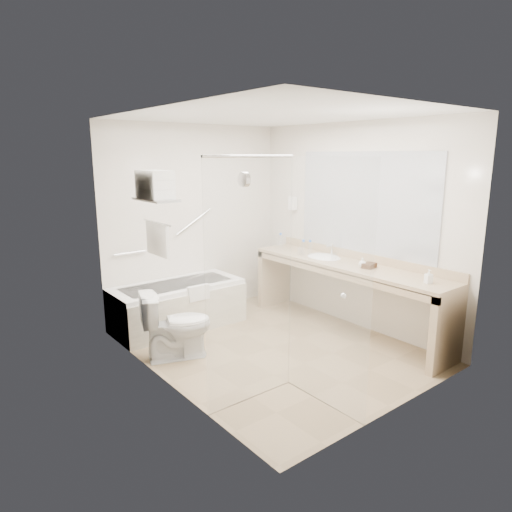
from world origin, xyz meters
TOP-DOWN VIEW (x-y plane):
  - floor at (0.00, 0.00)m, footprint 3.20×3.20m
  - ceiling at (0.00, 0.00)m, footprint 2.60×3.20m
  - wall_back at (0.00, 1.60)m, footprint 2.60×0.10m
  - wall_front at (0.00, -1.60)m, footprint 2.60×0.10m
  - wall_left at (-1.30, 0.00)m, footprint 0.10×3.20m
  - wall_right at (1.30, 0.00)m, footprint 0.10×3.20m
  - bathtub at (-0.50, 1.24)m, footprint 1.60×0.73m
  - grab_bar_short at (-0.95, 1.56)m, footprint 0.40×0.03m
  - grab_bar_long at (-0.05, 1.56)m, footprint 0.53×0.03m
  - shower_enclosure at (-0.63, -0.93)m, footprint 0.96×0.91m
  - towel_shelf at (-1.17, 0.35)m, footprint 0.24×0.55m
  - vanity_counter at (1.02, -0.15)m, footprint 0.55×2.70m
  - sink at (1.05, 0.25)m, footprint 0.40×0.52m
  - faucet at (1.20, 0.25)m, footprint 0.03×0.03m
  - mirror at (1.29, -0.15)m, footprint 0.02×2.00m
  - hairdryer_unit at (1.25, 1.05)m, footprint 0.08×0.10m
  - toilet at (-0.95, 0.45)m, footprint 0.83×0.63m
  - amenity_basket at (1.04, -0.47)m, footprint 0.18×0.14m
  - soap_bottle_a at (0.99, -1.23)m, footprint 0.11×0.15m
  - soap_bottle_b at (1.00, -0.40)m, footprint 0.09×0.11m
  - water_bottle_left at (0.99, 0.43)m, footprint 0.06×0.06m
  - water_bottle_mid at (0.92, 0.48)m, footprint 0.06×0.06m
  - water_bottle_right at (1.03, 1.05)m, footprint 0.06×0.06m
  - drinking_glass_near at (0.92, 0.55)m, footprint 0.09×0.09m
  - drinking_glass_far at (1.00, 0.03)m, footprint 0.08×0.08m

SIDE VIEW (x-z plane):
  - floor at x=0.00m, z-range 0.00..0.00m
  - bathtub at x=-0.50m, z-range -0.02..0.57m
  - toilet at x=-0.95m, z-range 0.00..0.72m
  - vanity_counter at x=1.02m, z-range 0.17..1.12m
  - sink at x=1.05m, z-range 0.75..0.89m
  - amenity_basket at x=1.04m, z-range 0.85..0.91m
  - soap_bottle_a at x=0.99m, z-range 0.85..0.91m
  - soap_bottle_b at x=1.00m, z-range 0.85..0.94m
  - drinking_glass_near at x=0.92m, z-range 0.85..0.94m
  - drinking_glass_far at x=1.00m, z-range 0.85..0.95m
  - faucet at x=1.20m, z-range 0.86..1.00m
  - water_bottle_left at x=0.99m, z-range 0.84..1.04m
  - water_bottle_right at x=1.03m, z-range 0.84..1.04m
  - water_bottle_mid at x=0.92m, z-range 0.84..1.05m
  - grab_bar_short at x=-0.95m, z-range 0.93..0.96m
  - shower_enclosure at x=-0.63m, z-range 0.01..2.12m
  - wall_back at x=0.00m, z-range 0.00..2.50m
  - wall_front at x=0.00m, z-range 0.00..2.50m
  - wall_left at x=-1.30m, z-range 0.00..2.50m
  - wall_right at x=1.30m, z-range 0.00..2.50m
  - grab_bar_long at x=-0.05m, z-range 1.09..1.41m
  - hairdryer_unit at x=1.25m, z-range 1.36..1.54m
  - mirror at x=1.29m, z-range 0.95..2.15m
  - towel_shelf at x=-1.17m, z-range 1.35..2.16m
  - ceiling at x=0.00m, z-range 2.45..2.55m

